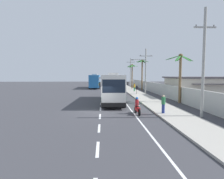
{
  "coord_description": "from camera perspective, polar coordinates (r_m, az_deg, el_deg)",
  "views": [
    {
      "loc": [
        0.29,
        -18.19,
        3.73
      ],
      "look_at": [
        1.49,
        6.82,
        1.7
      ],
      "focal_mm": 29.82,
      "sensor_mm": 36.0,
      "label": 1
    }
  ],
  "objects": [
    {
      "name": "palm_nearest",
      "position": [
        25.78,
        20.2,
        5.85
      ],
      "size": [
        3.64,
        3.63,
        6.42
      ],
      "color": "brown",
      "rests_on": "ground"
    },
    {
      "name": "utility_pole_far",
      "position": [
        54.76,
        5.7,
        5.33
      ],
      "size": [
        2.38,
        0.24,
        8.4
      ],
      "color": "#9E9E99",
      "rests_on": "ground"
    },
    {
      "name": "boundary_wall",
      "position": [
        33.91,
        14.96,
        -0.06
      ],
      "size": [
        0.24,
        60.0,
        2.1
      ],
      "primitive_type": "cube",
      "color": "#B2B2AD",
      "rests_on": "ground"
    },
    {
      "name": "palm_third",
      "position": [
        44.98,
        9.23,
        6.22
      ],
      "size": [
        3.1,
        2.66,
        7.34
      ],
      "color": "brown",
      "rests_on": "ground"
    },
    {
      "name": "pedestrian_far_walk",
      "position": [
        17.91,
        15.46,
        -4.19
      ],
      "size": [
        0.36,
        0.36,
        1.71
      ],
      "rotation": [
        0.0,
        0.0,
        1.1
      ],
      "color": "navy",
      "rests_on": "sidewalk_kerb"
    },
    {
      "name": "pedestrian_midwalk",
      "position": [
        34.34,
        7.67,
        0.04
      ],
      "size": [
        0.36,
        0.36,
        1.66
      ],
      "rotation": [
        0.0,
        0.0,
        0.17
      ],
      "color": "beige",
      "rests_on": "sidewalk_kerb"
    },
    {
      "name": "coach_bus_foreground",
      "position": [
        25.13,
        0.4,
        0.83
      ],
      "size": [
        3.41,
        12.3,
        3.96
      ],
      "color": "silver",
      "rests_on": "ground"
    },
    {
      "name": "sidewalk_kerb",
      "position": [
        29.17,
        10.19,
        -2.65
      ],
      "size": [
        3.2,
        90.0,
        0.14
      ],
      "primitive_type": "cube",
      "color": "#A8A399",
      "rests_on": "ground"
    },
    {
      "name": "utility_pole_mid",
      "position": [
        35.75,
        10.11,
        5.96
      ],
      "size": [
        4.06,
        0.24,
        8.53
      ],
      "color": "#9E9E99",
      "rests_on": "ground"
    },
    {
      "name": "motorcycle_beside_bus",
      "position": [
        34.29,
        3.07,
        -0.54
      ],
      "size": [
        0.56,
        1.96,
        1.56
      ],
      "color": "black",
      "rests_on": "ground"
    },
    {
      "name": "motorcycle_trailing",
      "position": [
        17.71,
        7.74,
        -5.4
      ],
      "size": [
        0.56,
        1.96,
        1.61
      ],
      "color": "black",
      "rests_on": "ground"
    },
    {
      "name": "utility_pole_nearest",
      "position": [
        17.76,
        26.28,
        7.66
      ],
      "size": [
        1.9,
        0.24,
        9.31
      ],
      "color": "#9E9E99",
      "rests_on": "ground"
    },
    {
      "name": "pedestrian_near_kerb",
      "position": [
        40.23,
        6.88,
        0.76
      ],
      "size": [
        0.36,
        0.36,
        1.71
      ],
      "rotation": [
        0.0,
        0.0,
        0.71
      ],
      "color": "#2D7A47",
      "rests_on": "sidewalk_kerb"
    },
    {
      "name": "palm_second",
      "position": [
        48.14,
        6.17,
        5.59
      ],
      "size": [
        2.78,
        2.65,
        6.4
      ],
      "color": "brown",
      "rests_on": "ground"
    },
    {
      "name": "roadside_building",
      "position": [
        34.39,
        27.07,
        0.74
      ],
      "size": [
        12.77,
        7.57,
        3.36
      ],
      "color": "beige",
      "rests_on": "ground"
    },
    {
      "name": "ground_plane",
      "position": [
        18.57,
        -3.6,
        -6.96
      ],
      "size": [
        160.0,
        160.0,
        0.0
      ],
      "primitive_type": "plane",
      "color": "#3A3A3F"
    },
    {
      "name": "coach_bus_far_lane",
      "position": [
        51.1,
        -5.24,
        2.67
      ],
      "size": [
        3.03,
        10.99,
        3.85
      ],
      "color": "#2366A8",
      "rests_on": "ground"
    },
    {
      "name": "lane_markings",
      "position": [
        33.23,
        0.12,
        -1.81
      ],
      "size": [
        3.36,
        71.0,
        0.01
      ],
      "color": "white",
      "rests_on": "ground"
    }
  ]
}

